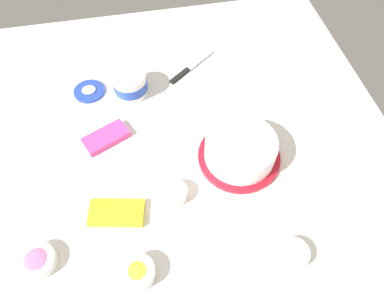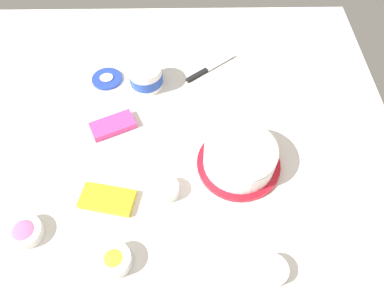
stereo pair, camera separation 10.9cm
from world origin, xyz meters
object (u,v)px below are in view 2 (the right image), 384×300
at_px(sprinkle_bowl_pink, 25,232).
at_px(candy_box_lower, 107,199).
at_px(candy_box_upper, 113,125).
at_px(frosting_tub_lid, 107,79).
at_px(sprinkle_bowl_yellow, 114,260).
at_px(frosting_tub, 146,76).
at_px(sprinkle_bowl_blue, 272,271).
at_px(sprinkle_bowl_orange, 165,190).
at_px(frosted_cake, 240,157).
at_px(spreading_knife, 207,70).

relative_size(sprinkle_bowl_pink, candy_box_lower, 0.62).
height_order(sprinkle_bowl_pink, candy_box_upper, sprinkle_bowl_pink).
height_order(frosting_tub_lid, sprinkle_bowl_yellow, sprinkle_bowl_yellow).
bearing_deg(candy_box_lower, frosting_tub, 91.06).
xyz_separation_m(sprinkle_bowl_pink, sprinkle_bowl_blue, (0.67, -0.11, -0.00)).
bearing_deg(sprinkle_bowl_orange, frosted_cake, 22.38).
height_order(frosting_tub_lid, candy_box_lower, candy_box_lower).
distance_m(spreading_knife, sprinkle_bowl_blue, 0.77).
relative_size(frosted_cake, candy_box_upper, 1.80).
bearing_deg(frosted_cake, sprinkle_bowl_orange, -157.62).
height_order(spreading_knife, sprinkle_bowl_pink, sprinkle_bowl_pink).
distance_m(frosting_tub, sprinkle_bowl_yellow, 0.66).
xyz_separation_m(sprinkle_bowl_yellow, sprinkle_bowl_blue, (0.41, -0.03, -0.01)).
relative_size(spreading_knife, candy_box_lower, 1.25).
bearing_deg(sprinkle_bowl_orange, frosting_tub_lid, 116.01).
bearing_deg(spreading_knife, frosting_tub, -162.59).
distance_m(frosting_tub_lid, candy_box_lower, 0.51).
bearing_deg(frosting_tub, frosted_cake, -48.76).
bearing_deg(candy_box_lower, candy_box_upper, 104.68).
bearing_deg(spreading_knife, frosting_tub_lid, -173.56).
bearing_deg(candy_box_lower, frosted_cake, 28.48).
bearing_deg(candy_box_lower, frosting_tub_lid, 108.94).
xyz_separation_m(frosted_cake, sprinkle_bowl_pink, (-0.62, -0.22, -0.03)).
height_order(spreading_knife, candy_box_lower, candy_box_lower).
height_order(frosting_tub_lid, spreading_knife, frosting_tub_lid).
bearing_deg(frosted_cake, candy_box_upper, 159.47).
bearing_deg(sprinkle_bowl_orange, candy_box_lower, -171.63).
bearing_deg(spreading_knife, sprinkle_bowl_orange, -105.67).
xyz_separation_m(frosting_tub_lid, sprinkle_bowl_pink, (-0.15, -0.60, 0.01)).
xyz_separation_m(frosted_cake, sprinkle_bowl_orange, (-0.23, -0.09, -0.03)).
bearing_deg(sprinkle_bowl_yellow, sprinkle_bowl_blue, -4.38).
distance_m(spreading_knife, candy_box_upper, 0.43).
distance_m(frosted_cake, spreading_knife, 0.44).
distance_m(sprinkle_bowl_yellow, sprinkle_bowl_orange, 0.24).
distance_m(frosted_cake, candy_box_upper, 0.44).
height_order(candy_box_lower, candy_box_upper, candy_box_upper).
xyz_separation_m(frosting_tub, candy_box_upper, (-0.10, -0.20, -0.03)).
bearing_deg(frosted_cake, candy_box_lower, -163.33).
bearing_deg(frosted_cake, sprinkle_bowl_yellow, -139.64).
relative_size(frosted_cake, sprinkle_bowl_orange, 3.38).
xyz_separation_m(sprinkle_bowl_pink, sprinkle_bowl_orange, (0.39, 0.12, 0.00)).
xyz_separation_m(frosted_cake, frosting_tub_lid, (-0.46, 0.38, -0.04)).
bearing_deg(frosting_tub, frosting_tub_lid, 169.58).
height_order(sprinkle_bowl_pink, candy_box_lower, sprinkle_bowl_pink).
bearing_deg(candy_box_upper, frosting_tub, 37.53).
bearing_deg(frosted_cake, sprinkle_bowl_pink, -160.37).
relative_size(frosted_cake, frosting_tub_lid, 2.35).
height_order(sprinkle_bowl_yellow, candy_box_upper, sprinkle_bowl_yellow).
bearing_deg(frosting_tub, spreading_knife, 17.41).
distance_m(frosted_cake, frosting_tub, 0.47).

